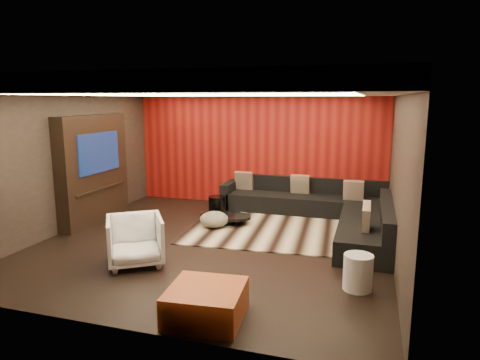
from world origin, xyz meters
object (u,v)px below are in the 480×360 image
(armchair, at_px, (135,240))
(sectional_sofa, at_px, (325,210))
(drum_stool, at_px, (217,206))
(orange_ottoman, at_px, (206,303))
(coffee_table, at_px, (225,219))
(white_side_table, at_px, (358,272))

(armchair, relative_size, sectional_sofa, 0.23)
(drum_stool, xyz_separation_m, orange_ottoman, (1.39, -4.16, -0.04))
(drum_stool, height_order, armchair, armchair)
(coffee_table, relative_size, armchair, 1.28)
(white_side_table, xyz_separation_m, armchair, (-3.31, -0.08, 0.14))
(coffee_table, height_order, drum_stool, drum_stool)
(coffee_table, xyz_separation_m, sectional_sofa, (1.92, 0.70, 0.15))
(white_side_table, distance_m, sectional_sofa, 3.15)
(coffee_table, bearing_deg, sectional_sofa, 20.14)
(drum_stool, distance_m, orange_ottoman, 4.39)
(coffee_table, distance_m, white_side_table, 3.57)
(coffee_table, xyz_separation_m, white_side_table, (2.68, -2.35, 0.13))
(white_side_table, relative_size, orange_ottoman, 0.57)
(white_side_table, relative_size, armchair, 0.58)
(armchair, bearing_deg, orange_ottoman, -70.57)
(orange_ottoman, xyz_separation_m, sectional_sofa, (0.89, 4.36, 0.07))
(coffee_table, xyz_separation_m, drum_stool, (-0.37, 0.50, 0.12))
(armchair, height_order, sectional_sofa, armchair)
(coffee_table, distance_m, drum_stool, 0.63)
(orange_ottoman, bearing_deg, coffee_table, 105.67)
(armchair, bearing_deg, drum_stool, 51.02)
(orange_ottoman, xyz_separation_m, armchair, (-1.65, 1.23, 0.19))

